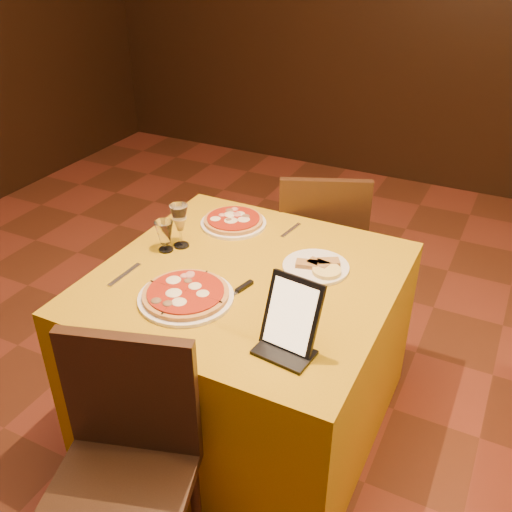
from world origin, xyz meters
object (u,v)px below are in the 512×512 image
at_px(pizza_far, 233,222).
at_px(tablet, 292,314).
at_px(chair_main_near, 117,497).
at_px(main_table, 247,351).
at_px(chair_main_far, 320,246).
at_px(pizza_near, 186,296).
at_px(wine_glass, 180,226).
at_px(water_glass, 165,236).

xyz_separation_m(pizza_far, tablet, (0.56, -0.64, 0.10)).
relative_size(chair_main_near, tablet, 3.73).
bearing_deg(tablet, pizza_far, 137.76).
height_order(main_table, pizza_far, pizza_far).
bearing_deg(tablet, chair_main_far, 112.47).
bearing_deg(tablet, pizza_near, 178.45).
distance_m(chair_main_near, chair_main_far, 1.66).
distance_m(main_table, pizza_near, 0.47).
relative_size(pizza_near, pizza_far, 1.18).
bearing_deg(pizza_near, wine_glass, 125.44).
distance_m(chair_main_far, wine_glass, 0.90).
relative_size(chair_main_far, wine_glass, 4.79).
relative_size(chair_main_near, wine_glass, 4.79).
distance_m(main_table, chair_main_near, 0.84).
bearing_deg(pizza_far, wine_glass, -111.54).
distance_m(pizza_near, tablet, 0.45).
distance_m(main_table, water_glass, 0.58).
bearing_deg(chair_main_near, main_table, 72.76).
height_order(pizza_near, pizza_far, same).
bearing_deg(chair_main_far, wine_glass, 42.28).
relative_size(chair_main_near, pizza_near, 2.64).
distance_m(chair_main_near, tablet, 0.75).
height_order(main_table, chair_main_near, chair_main_near).
height_order(chair_main_near, wine_glass, wine_glass).
relative_size(chair_main_far, tablet, 3.73).
height_order(chair_main_near, chair_main_far, same).
distance_m(main_table, pizza_far, 0.57).
bearing_deg(chair_main_far, main_table, 67.30).
xyz_separation_m(main_table, chair_main_near, (-0.00, -0.84, 0.08)).
height_order(main_table, water_glass, water_glass).
bearing_deg(pizza_far, main_table, -54.56).
bearing_deg(main_table, chair_main_near, -90.00).
bearing_deg(chair_main_near, water_glass, 96.79).
bearing_deg(pizza_far, water_glass, -113.85).
xyz_separation_m(chair_main_near, tablet, (0.31, 0.54, 0.41)).
height_order(pizza_near, wine_glass, wine_glass).
height_order(main_table, pizza_near, pizza_near).
xyz_separation_m(chair_main_far, pizza_near, (-0.12, -1.05, 0.31)).
bearing_deg(chair_main_near, tablet, 42.56).
xyz_separation_m(wine_glass, tablet, (0.66, -0.38, 0.03)).
distance_m(chair_main_near, wine_glass, 1.05).
bearing_deg(water_glass, chair_main_near, -65.97).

